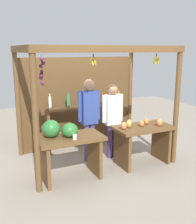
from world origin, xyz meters
name	(u,v)px	position (x,y,z in m)	size (l,w,h in m)	color
ground_plane	(95,158)	(0.00, 0.00, 0.00)	(12.00, 12.00, 0.00)	gray
market_stall	(87,93)	(0.00, 0.40, 1.36)	(2.89, 1.84, 2.33)	brown
fruit_counter_left	(66,143)	(-0.82, -0.63, 0.68)	(1.16, 0.64, 1.09)	brown
fruit_counter_right	(142,136)	(0.75, -0.65, 0.58)	(1.16, 0.64, 0.94)	brown
bottle_shelf_unit	(86,116)	(0.08, 0.65, 0.78)	(1.85, 0.22, 1.35)	brown
vendor_man	(89,113)	(-0.13, -0.05, 1.03)	(0.48, 0.23, 1.70)	#4B3F6E
vendor_woman	(112,115)	(0.37, -0.10, 0.94)	(0.48, 0.21, 1.57)	#45315E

